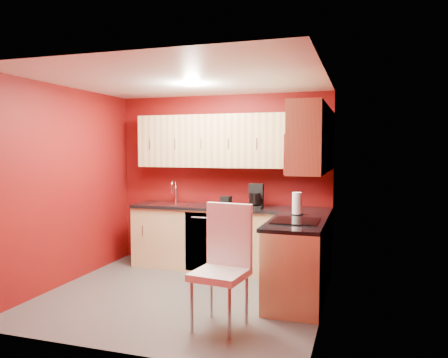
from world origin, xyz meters
The scene contains 21 objects.
floor centered at (0.00, 0.00, 0.00)m, with size 3.20×3.20×0.00m, color #464342.
ceiling centered at (0.00, 0.00, 2.50)m, with size 3.20×3.20×0.00m, color white.
wall_back centered at (0.00, 1.50, 1.25)m, with size 3.20×3.20×0.00m, color maroon.
wall_front centered at (0.00, -1.50, 1.25)m, with size 3.20×3.20×0.00m, color maroon.
wall_left centered at (-1.60, 0.00, 1.25)m, with size 3.00×3.00×0.00m, color maroon.
wall_right centered at (1.60, 0.00, 1.25)m, with size 3.00×3.00×0.00m, color maroon.
base_cabinets_back centered at (0.20, 1.20, 0.43)m, with size 2.80×0.60×0.87m, color #DABC7C.
base_cabinets_right centered at (1.30, 0.25, 0.43)m, with size 0.60×1.30×0.87m, color #DABC7C.
countertop_back centered at (0.20, 1.19, 0.89)m, with size 2.80×0.63×0.04m, color black.
countertop_right centered at (1.29, 0.23, 0.89)m, with size 0.63×1.27×0.04m, color black.
upper_cabinets_back centered at (0.20, 1.32, 1.83)m, with size 2.80×0.35×0.75m, color #E0B67F.
upper_cabinets_right centered at (1.42, 0.44, 1.89)m, with size 0.35×1.55×0.75m.
microwave centered at (1.39, 0.20, 1.66)m, with size 0.42×0.76×0.42m.
cooktop centered at (1.28, 0.20, 0.92)m, with size 0.50×0.55×0.01m, color black.
sink centered at (-0.70, 1.20, 0.94)m, with size 0.52×0.42×0.35m.
dishwasher_front centered at (-0.05, 0.91, 0.43)m, with size 0.60×0.02×0.82m, color black.
downlight centered at (0.00, 0.30, 2.48)m, with size 0.20×0.20×0.01m, color white.
coffee_maker centered at (0.59, 1.13, 1.07)m, with size 0.20×0.26×0.33m, color black, non-canonical shape.
napkin_holder centered at (0.16, 1.18, 0.98)m, with size 0.13×0.13×0.14m, color black, non-canonical shape.
paper_towel centered at (1.22, 0.69, 1.05)m, with size 0.16×0.16×0.27m, color white, non-canonical shape.
dining_chair centered at (0.70, -0.76, 0.59)m, with size 0.48×0.50×1.18m, color white, non-canonical shape.
Camera 1 is at (1.98, -4.63, 1.72)m, focal length 35.00 mm.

